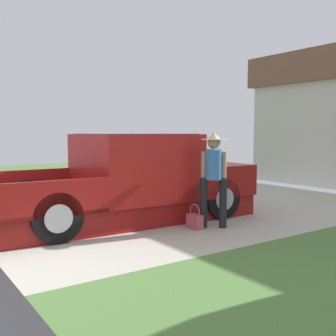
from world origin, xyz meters
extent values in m
cube|color=#B7B5A4|center=(0.00, 4.50, -0.03)|extent=(5.20, 9.00, 0.06)
cube|color=#507A3A|center=(-8.60, 4.50, -0.03)|extent=(12.00, 9.00, 0.06)
cube|color=maroon|center=(-0.03, 2.44, 0.21)|extent=(2.03, 5.45, 0.42)
cube|color=maroon|center=(-0.01, 2.84, 1.04)|extent=(2.07, 2.05, 1.24)
cube|color=#1E2833|center=(-0.01, 2.84, 1.41)|extent=(1.83, 1.88, 0.52)
cube|color=maroon|center=(0.05, 4.48, 0.73)|extent=(2.05, 1.38, 0.62)
cube|color=black|center=(-0.08, 0.80, 0.45)|extent=(2.08, 2.17, 0.06)
cube|color=maroon|center=(-1.06, 0.84, 0.70)|extent=(0.13, 2.10, 0.56)
cube|color=maroon|center=(0.89, 0.77, 0.70)|extent=(0.13, 2.10, 0.56)
cube|color=black|center=(-1.09, 3.57, 1.32)|extent=(0.11, 0.18, 0.20)
cylinder|color=black|center=(-0.83, 4.32, 0.40)|extent=(0.29, 0.81, 0.80)
cylinder|color=#9E9EA3|center=(-0.83, 4.32, 0.40)|extent=(0.30, 0.45, 0.44)
cylinder|color=black|center=(0.91, 4.25, 0.40)|extent=(0.29, 0.81, 0.80)
cylinder|color=#9E9EA3|center=(0.91, 4.25, 0.40)|extent=(0.30, 0.45, 0.44)
cylinder|color=black|center=(-0.95, 1.04, 0.40)|extent=(0.29, 0.81, 0.80)
cylinder|color=#9E9EA3|center=(-0.95, 1.04, 0.40)|extent=(0.30, 0.45, 0.44)
cylinder|color=black|center=(0.79, 0.98, 0.40)|extent=(0.29, 0.81, 0.80)
cylinder|color=#9E9EA3|center=(0.79, 0.98, 0.40)|extent=(0.30, 0.45, 0.44)
cylinder|color=black|center=(1.52, 3.77, 0.45)|extent=(0.13, 0.13, 0.90)
cylinder|color=black|center=(1.30, 3.50, 0.45)|extent=(0.13, 0.13, 0.90)
cylinder|color=#3870B2|center=(1.41, 3.63, 1.13)|extent=(0.30, 0.30, 0.53)
cylinder|color=tan|center=(1.52, 3.77, 1.05)|extent=(0.09, 0.09, 0.63)
cylinder|color=tan|center=(1.29, 3.50, 1.05)|extent=(0.09, 0.09, 0.63)
sphere|color=tan|center=(1.41, 3.63, 1.52)|extent=(0.23, 0.23, 0.23)
cylinder|color=#D1B78E|center=(1.41, 3.63, 1.58)|extent=(0.45, 0.45, 0.01)
cone|color=#D1B78E|center=(1.41, 3.63, 1.64)|extent=(0.24, 0.24, 0.12)
cube|color=#B24C56|center=(1.31, 3.29, 0.13)|extent=(0.30, 0.15, 0.26)
torus|color=#B24C56|center=(1.31, 3.29, 0.31)|extent=(0.28, 0.02, 0.28)
cube|color=#286B38|center=(-3.75, 7.85, 0.55)|extent=(0.58, 0.68, 0.92)
cube|color=#1C4A27|center=(-3.75, 7.85, 1.06)|extent=(0.60, 0.71, 0.10)
cylinder|color=black|center=(-3.97, 7.58, 0.09)|extent=(0.05, 0.18, 0.18)
cylinder|color=black|center=(-3.53, 7.58, 0.09)|extent=(0.05, 0.18, 0.18)
camera|label=1|loc=(6.81, -1.08, 1.71)|focal=43.24mm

